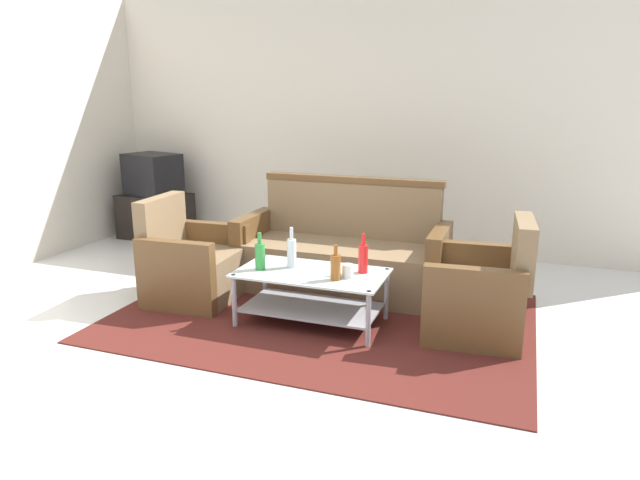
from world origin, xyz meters
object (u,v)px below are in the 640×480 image
(armchair_left, at_px, (193,266))
(bottle_clear, at_px, (292,252))
(couch, at_px, (342,255))
(bottle_brown, at_px, (336,267))
(bottle_green, at_px, (260,256))
(television, at_px, (153,174))
(tv_stand, at_px, (156,216))
(bottle_red, at_px, (363,258))
(cup, at_px, (348,271))
(armchair_right, at_px, (479,296))
(coffee_table, at_px, (311,290))

(armchair_left, distance_m, bottle_clear, 0.98)
(couch, bearing_deg, bottle_brown, 104.84)
(bottle_clear, xyz_separation_m, bottle_green, (-0.20, -0.13, -0.01))
(bottle_green, xyz_separation_m, television, (-2.31, 1.90, 0.24))
(armchair_left, xyz_separation_m, tv_stand, (-1.56, 1.66, -0.03))
(bottle_red, height_order, television, television)
(tv_stand, bearing_deg, couch, -20.89)
(couch, relative_size, bottle_red, 6.10)
(bottle_red, bearing_deg, television, 150.64)
(couch, distance_m, bottle_red, 0.82)
(bottle_red, relative_size, tv_stand, 0.37)
(cup, relative_size, tv_stand, 0.12)
(bottle_green, distance_m, cup, 0.68)
(television, bearing_deg, bottle_clear, 160.07)
(couch, height_order, armchair_left, couch)
(armchair_right, xyz_separation_m, tv_stand, (-3.88, 1.58, -0.03))
(armchair_right, relative_size, coffee_table, 0.77)
(coffee_table, relative_size, bottle_green, 3.90)
(armchair_left, xyz_separation_m, bottle_brown, (1.35, -0.28, 0.22))
(television, bearing_deg, couch, 174.39)
(couch, bearing_deg, cup, 110.15)
(bottle_red, height_order, tv_stand, bottle_red)
(bottle_brown, bearing_deg, bottle_green, 176.35)
(coffee_table, xyz_separation_m, cup, (0.29, -0.04, 0.19))
(bottle_green, xyz_separation_m, bottle_brown, (0.61, -0.04, -0.01))
(armchair_left, xyz_separation_m, bottle_red, (1.49, -0.05, 0.23))
(couch, bearing_deg, television, -20.86)
(couch, distance_m, armchair_left, 1.28)
(coffee_table, distance_m, bottle_brown, 0.34)
(armchair_right, bearing_deg, cup, 103.39)
(armchair_right, xyz_separation_m, bottle_red, (-0.82, -0.13, 0.23))
(armchair_right, distance_m, tv_stand, 4.19)
(bottle_red, bearing_deg, armchair_left, 178.03)
(bottle_clear, distance_m, bottle_brown, 0.44)
(armchair_left, relative_size, armchair_right, 1.00)
(bottle_clear, bearing_deg, tv_stand, 144.79)
(armchair_left, height_order, coffee_table, armchair_left)
(armchair_right, bearing_deg, bottle_brown, 106.10)
(armchair_right, bearing_deg, television, 63.50)
(cup, height_order, television, television)
(armchair_left, relative_size, tv_stand, 1.06)
(bottle_red, bearing_deg, bottle_green, -165.95)
(armchair_left, height_order, bottle_red, armchair_left)
(bottle_clear, xyz_separation_m, television, (-2.51, 1.77, 0.23))
(bottle_red, relative_size, bottle_clear, 0.95)
(coffee_table, height_order, bottle_green, bottle_green)
(armchair_right, relative_size, bottle_green, 3.01)
(armchair_right, relative_size, television, 1.22)
(armchair_right, xyz_separation_m, coffee_table, (-1.19, -0.24, -0.02))
(armchair_left, relative_size, bottle_clear, 2.74)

